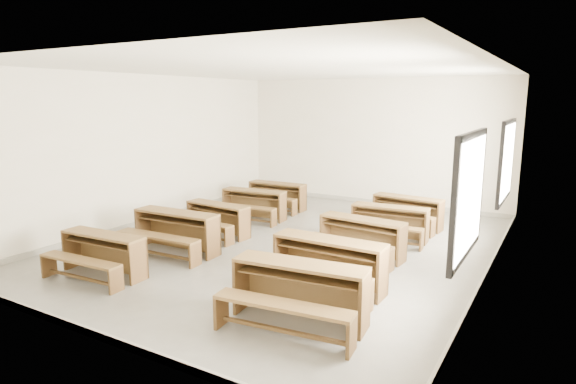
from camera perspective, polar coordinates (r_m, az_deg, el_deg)
The scene contains 11 objects.
room at distance 8.66m, azimuth 0.52°, elevation 7.39°, with size 8.50×8.50×3.20m.
desk_set_0 at distance 7.97m, azimuth -21.24°, elevation -6.58°, with size 1.50×0.84×0.66m.
desk_set_1 at distance 8.75m, azimuth -13.26°, elevation -4.28°, with size 1.66×0.92×0.73m.
desk_set_2 at distance 9.69m, azimuth -8.48°, elevation -2.95°, with size 1.47×0.85×0.64m.
desk_set_3 at distance 10.90m, azimuth -4.15°, elevation -1.23°, with size 1.54×0.90×0.66m.
desk_set_4 at distance 11.87m, azimuth -1.38°, elevation -0.22°, with size 1.48×0.80×0.65m.
desk_set_5 at distance 5.91m, azimuth 1.21°, elevation -11.39°, with size 1.75×1.04×0.75m.
desk_set_6 at distance 6.90m, azimuth 4.71°, elevation -8.12°, with size 1.65×0.86×0.74m.
desk_set_7 at distance 8.37m, azimuth 8.62°, elevation -5.04°, with size 1.56×0.91×0.67m.
desk_set_8 at distance 9.49m, azimuth 11.88°, elevation -3.31°, with size 1.50×0.85×0.65m.
desk_set_9 at distance 10.46m, azimuth 13.88°, elevation -2.06°, with size 1.53×0.91×0.66m.
Camera 1 is at (4.39, -7.50, 2.69)m, focal length 30.00 mm.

